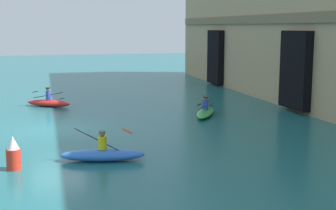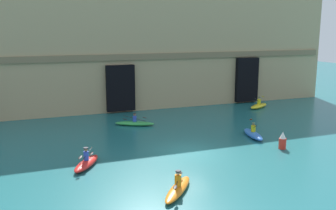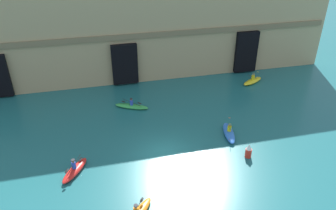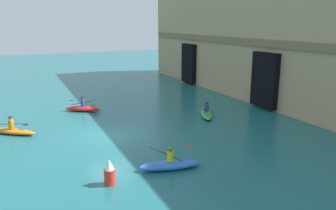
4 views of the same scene
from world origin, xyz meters
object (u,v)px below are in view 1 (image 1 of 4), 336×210
Objects in this scene: kayak_red at (48,102)px; marker_buoy at (13,154)px; kayak_blue at (103,154)px; kayak_green at (205,112)px.

kayak_red is 2.44× the size of marker_buoy.
kayak_red is (-12.44, -1.77, -0.00)m from kayak_blue.
kayak_green is 9.71m from kayak_red.
kayak_red is at bearing -96.00° from kayak_green.
marker_buoy is at bearing -63.25° from kayak_red.
kayak_red reaches higher than kayak_green.
kayak_blue reaches higher than marker_buoy.
marker_buoy is (7.50, -9.44, 0.33)m from kayak_green.
kayak_blue is at bearing 95.23° from marker_buoy.
kayak_blue is 3.05m from marker_buoy.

